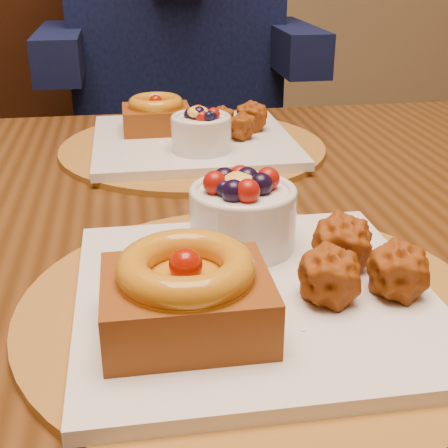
{
  "coord_description": "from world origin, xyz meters",
  "views": [
    {
      "loc": [
        -0.05,
        -0.62,
        1.03
      ],
      "look_at": [
        0.03,
        -0.15,
        0.81
      ],
      "focal_mm": 50.0,
      "sensor_mm": 36.0,
      "label": 1
    }
  ],
  "objects_px": {
    "dining_table": "(215,268)",
    "place_setting_near": "(249,278)",
    "place_setting_far": "(192,137)",
    "chair_far": "(93,150)"
  },
  "relations": [
    {
      "from": "dining_table",
      "to": "place_setting_near",
      "type": "relative_size",
      "value": 4.21
    },
    {
      "from": "dining_table",
      "to": "place_setting_near",
      "type": "bearing_deg",
      "value": -90.9
    },
    {
      "from": "dining_table",
      "to": "place_setting_far",
      "type": "relative_size",
      "value": 4.21
    },
    {
      "from": "dining_table",
      "to": "place_setting_near",
      "type": "xyz_separation_m",
      "value": [
        -0.0,
        -0.21,
        0.11
      ]
    },
    {
      "from": "dining_table",
      "to": "chair_far",
      "type": "height_order",
      "value": "chair_far"
    },
    {
      "from": "place_setting_near",
      "to": "chair_far",
      "type": "xyz_separation_m",
      "value": [
        -0.18,
        1.11,
        -0.23
      ]
    },
    {
      "from": "place_setting_near",
      "to": "place_setting_far",
      "type": "bearing_deg",
      "value": 89.81
    },
    {
      "from": "chair_far",
      "to": "dining_table",
      "type": "bearing_deg",
      "value": -76.95
    },
    {
      "from": "place_setting_near",
      "to": "dining_table",
      "type": "bearing_deg",
      "value": 89.1
    },
    {
      "from": "dining_table",
      "to": "place_setting_far",
      "type": "height_order",
      "value": "place_setting_far"
    }
  ]
}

